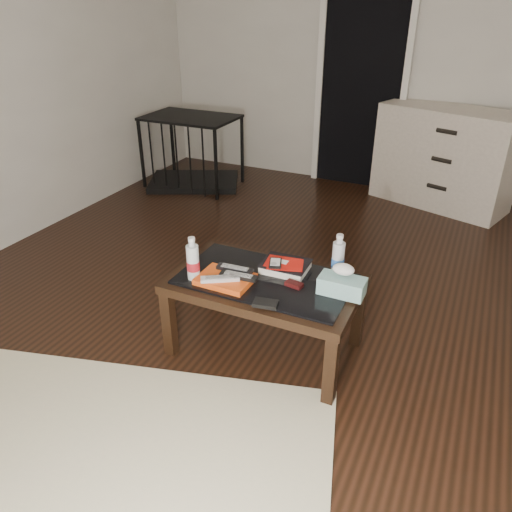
{
  "coord_description": "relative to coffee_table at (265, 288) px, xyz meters",
  "views": [
    {
      "loc": [
        0.8,
        -2.57,
        1.81
      ],
      "look_at": [
        -0.19,
        -0.43,
        0.55
      ],
      "focal_mm": 35.0,
      "sensor_mm": 36.0,
      "label": 1
    }
  ],
  "objects": [
    {
      "name": "ground",
      "position": [
        0.11,
        0.48,
        -0.4
      ],
      "size": [
        5.0,
        5.0,
        0.0
      ],
      "primitive_type": "plane",
      "color": "black",
      "rests_on": "ground"
    },
    {
      "name": "room_shell",
      "position": [
        0.11,
        0.48,
        1.22
      ],
      "size": [
        5.0,
        5.0,
        5.0
      ],
      "color": "beige",
      "rests_on": "ground"
    },
    {
      "name": "doorway",
      "position": [
        -0.29,
        2.95,
        0.63
      ],
      "size": [
        0.9,
        0.08,
        2.07
      ],
      "color": "black",
      "rests_on": "ground"
    },
    {
      "name": "coffee_table",
      "position": [
        0.0,
        0.0,
        0.0
      ],
      "size": [
        1.0,
        0.6,
        0.46
      ],
      "color": "black",
      "rests_on": "ground"
    },
    {
      "name": "rug",
      "position": [
        -0.3,
        -1.16,
        -0.39
      ],
      "size": [
        2.31,
        1.96,
        0.01
      ],
      "primitive_type": "cube",
      "rotation": [
        0.0,
        0.0,
        0.25
      ],
      "color": "#BDB592",
      "rests_on": "ground"
    },
    {
      "name": "dresser",
      "position": [
        0.6,
        2.71,
        0.05
      ],
      "size": [
        1.3,
        0.85,
        0.9
      ],
      "rotation": [
        0.0,
        0.0,
        -0.32
      ],
      "color": "beige",
      "rests_on": "ground"
    },
    {
      "name": "pet_crate",
      "position": [
        -1.79,
        2.18,
        -0.17
      ],
      "size": [
        1.07,
        0.92,
        0.71
      ],
      "rotation": [
        0.0,
        0.0,
        0.43
      ],
      "color": "black",
      "rests_on": "ground"
    },
    {
      "name": "magazines",
      "position": [
        -0.18,
        -0.12,
        0.08
      ],
      "size": [
        0.28,
        0.22,
        0.03
      ],
      "primitive_type": "cube",
      "rotation": [
        0.0,
        0.0,
        -0.02
      ],
      "color": "#DC4C14",
      "rests_on": "coffee_table"
    },
    {
      "name": "remote_silver",
      "position": [
        -0.18,
        -0.16,
        0.11
      ],
      "size": [
        0.2,
        0.15,
        0.02
      ],
      "primitive_type": "cube",
      "rotation": [
        0.0,
        0.0,
        0.55
      ],
      "color": "#BCBCC2",
      "rests_on": "magazines"
    },
    {
      "name": "remote_black_front",
      "position": [
        -0.11,
        -0.1,
        0.11
      ],
      "size": [
        0.2,
        0.07,
        0.02
      ],
      "primitive_type": "cube",
      "rotation": [
        0.0,
        0.0,
        0.09
      ],
      "color": "black",
      "rests_on": "magazines"
    },
    {
      "name": "remote_black_back",
      "position": [
        -0.16,
        -0.04,
        0.11
      ],
      "size": [
        0.2,
        0.06,
        0.02
      ],
      "primitive_type": "cube",
      "rotation": [
        0.0,
        0.0,
        0.06
      ],
      "color": "black",
      "rests_on": "magazines"
    },
    {
      "name": "textbook",
      "position": [
        0.06,
        0.12,
        0.09
      ],
      "size": [
        0.26,
        0.21,
        0.05
      ],
      "primitive_type": "cube",
      "rotation": [
        0.0,
        0.0,
        0.03
      ],
      "color": "black",
      "rests_on": "coffee_table"
    },
    {
      "name": "dvd_mailers",
      "position": [
        0.05,
        0.12,
        0.11
      ],
      "size": [
        0.21,
        0.16,
        0.01
      ],
      "primitive_type": "cube",
      "rotation": [
        0.0,
        0.0,
        0.13
      ],
      "color": "red",
      "rests_on": "textbook"
    },
    {
      "name": "ipod",
      "position": [
        0.02,
        0.07,
        0.12
      ],
      "size": [
        0.1,
        0.12,
        0.02
      ],
      "primitive_type": "cube",
      "rotation": [
        0.0,
        0.0,
        0.34
      ],
      "color": "black",
      "rests_on": "dvd_mailers"
    },
    {
      "name": "flip_phone",
      "position": [
        0.17,
        -0.01,
        0.08
      ],
      "size": [
        0.1,
        0.06,
        0.02
      ],
      "primitive_type": "cube",
      "rotation": [
        0.0,
        0.0,
        -0.17
      ],
      "color": "black",
      "rests_on": "coffee_table"
    },
    {
      "name": "wallet",
      "position": [
        0.11,
        -0.24,
        0.07
      ],
      "size": [
        0.13,
        0.09,
        0.02
      ],
      "primitive_type": "cube",
      "rotation": [
        0.0,
        0.0,
        0.17
      ],
      "color": "black",
      "rests_on": "coffee_table"
    },
    {
      "name": "water_bottle_left",
      "position": [
        -0.34,
        -0.16,
        0.18
      ],
      "size": [
        0.08,
        0.08,
        0.24
      ],
      "primitive_type": "cylinder",
      "rotation": [
        0.0,
        0.0,
        -0.23
      ],
      "color": "silver",
      "rests_on": "coffee_table"
    },
    {
      "name": "water_bottle_right",
      "position": [
        0.33,
        0.2,
        0.18
      ],
      "size": [
        0.07,
        0.07,
        0.24
      ],
      "primitive_type": "cylinder",
      "rotation": [
        0.0,
        0.0,
        0.11
      ],
      "color": "silver",
      "rests_on": "coffee_table"
    },
    {
      "name": "tissue_box",
      "position": [
        0.41,
        0.02,
        0.11
      ],
      "size": [
        0.23,
        0.12,
        0.09
      ],
      "primitive_type": "cube",
      "rotation": [
        0.0,
        0.0,
        -0.0
      ],
      "color": "teal",
      "rests_on": "coffee_table"
    }
  ]
}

